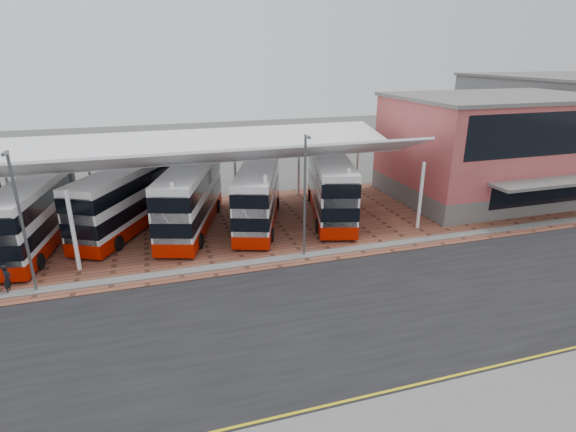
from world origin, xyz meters
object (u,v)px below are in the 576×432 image
(bus_3, at_px, (191,198))
(bus_4, at_px, (258,196))
(terminal, at_px, (495,147))
(bus_1, at_px, (34,216))
(bus_2, at_px, (126,200))
(bus_5, at_px, (330,187))
(pedestrian, at_px, (7,279))

(bus_3, height_order, bus_4, bus_3)
(terminal, distance_m, bus_4, 22.60)
(bus_1, distance_m, bus_2, 6.08)
(bus_3, distance_m, bus_5, 11.15)
(terminal, xyz_separation_m, bus_2, (-32.19, 0.70, -2.25))
(terminal, height_order, pedestrian, terminal)
(bus_3, bearing_deg, pedestrian, -129.39)
(terminal, relative_size, pedestrian, 10.78)
(bus_1, xyz_separation_m, pedestrian, (-0.34, -6.40, -1.43))
(bus_1, height_order, bus_4, bus_1)
(bus_3, bearing_deg, bus_2, -175.58)
(bus_2, height_order, bus_5, bus_5)
(terminal, distance_m, pedestrian, 39.26)
(bus_2, bearing_deg, pedestrian, -99.02)
(bus_5, bearing_deg, terminal, 18.05)
(bus_3, relative_size, bus_5, 0.99)
(bus_4, bearing_deg, bus_3, -166.36)
(terminal, xyz_separation_m, bus_5, (-16.39, -0.77, -2.19))
(bus_4, bearing_deg, bus_1, -160.46)
(bus_2, bearing_deg, bus_1, -135.54)
(bus_1, xyz_separation_m, bus_4, (15.57, 0.06, -0.01))
(bus_2, relative_size, bus_3, 0.94)
(bus_5, distance_m, pedestrian, 23.01)
(bus_1, bearing_deg, bus_4, 8.68)
(bus_4, bearing_deg, pedestrian, -138.60)
(bus_1, distance_m, bus_5, 21.64)
(bus_5, bearing_deg, bus_1, -164.07)
(bus_3, xyz_separation_m, bus_4, (5.07, -0.50, -0.13))
(terminal, height_order, bus_3, terminal)
(bus_1, bearing_deg, pedestrian, -84.63)
(pedestrian, bearing_deg, bus_5, -70.33)
(terminal, relative_size, bus_3, 1.53)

